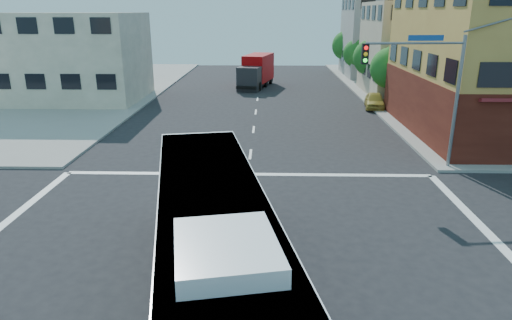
{
  "coord_description": "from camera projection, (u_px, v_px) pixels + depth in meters",
  "views": [
    {
      "loc": [
        1.01,
        -12.87,
        8.1
      ],
      "look_at": [
        0.54,
        5.22,
        2.19
      ],
      "focal_mm": 32.0,
      "sensor_mm": 36.0,
      "label": 1
    }
  ],
  "objects": [
    {
      "name": "ground",
      "position": [
        235.0,
        274.0,
        14.77
      ],
      "size": [
        120.0,
        120.0,
        0.0
      ],
      "primitive_type": "plane",
      "color": "black",
      "rests_on": "ground"
    },
    {
      "name": "building_east_near",
      "position": [
        429.0,
        49.0,
        45.24
      ],
      "size": [
        12.06,
        10.06,
        9.0
      ],
      "color": "#B9A98D",
      "rests_on": "ground"
    },
    {
      "name": "building_east_far",
      "position": [
        393.0,
        37.0,
        58.39
      ],
      "size": [
        12.06,
        10.06,
        10.0
      ],
      "color": "gray",
      "rests_on": "ground"
    },
    {
      "name": "building_west",
      "position": [
        75.0,
        58.0,
        42.44
      ],
      "size": [
        12.06,
        10.06,
        8.0
      ],
      "color": "beige",
      "rests_on": "ground"
    },
    {
      "name": "signal_mast_ne",
      "position": [
        427.0,
        76.0,
        23.09
      ],
      "size": [
        7.91,
        1.13,
        8.07
      ],
      "color": "slate",
      "rests_on": "ground"
    },
    {
      "name": "street_tree_a",
      "position": [
        392.0,
        65.0,
        39.9
      ],
      "size": [
        3.6,
        3.6,
        5.53
      ],
      "color": "#341E13",
      "rests_on": "ground"
    },
    {
      "name": "street_tree_b",
      "position": [
        373.0,
        55.0,
        47.45
      ],
      "size": [
        3.8,
        3.8,
        5.79
      ],
      "color": "#341E13",
      "rests_on": "ground"
    },
    {
      "name": "street_tree_c",
      "position": [
        358.0,
        52.0,
        55.14
      ],
      "size": [
        3.4,
        3.4,
        5.29
      ],
      "color": "#341E13",
      "rests_on": "ground"
    },
    {
      "name": "street_tree_d",
      "position": [
        347.0,
        44.0,
        62.61
      ],
      "size": [
        4.0,
        4.0,
        6.03
      ],
      "color": "#341E13",
      "rests_on": "ground"
    },
    {
      "name": "transit_bus",
      "position": [
        214.0,
        250.0,
        12.4
      ],
      "size": [
        5.43,
        13.52,
        3.91
      ],
      "rotation": [
        0.0,
        0.0,
        0.2
      ],
      "color": "black",
      "rests_on": "ground"
    },
    {
      "name": "box_truck",
      "position": [
        256.0,
        72.0,
        50.74
      ],
      "size": [
        4.04,
        8.12,
        3.52
      ],
      "rotation": [
        0.0,
        0.0,
        -0.24
      ],
      "color": "black",
      "rests_on": "ground"
    },
    {
      "name": "parked_car",
      "position": [
        374.0,
        101.0,
        39.85
      ],
      "size": [
        2.18,
        4.17,
        1.35
      ],
      "primitive_type": "imported",
      "rotation": [
        0.0,
        0.0,
        -0.15
      ],
      "color": "gold",
      "rests_on": "ground"
    }
  ]
}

